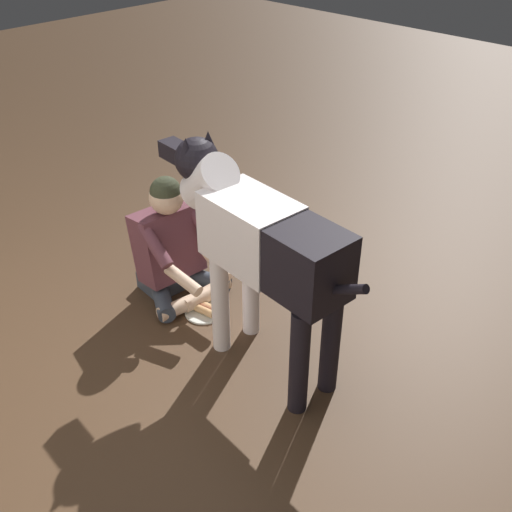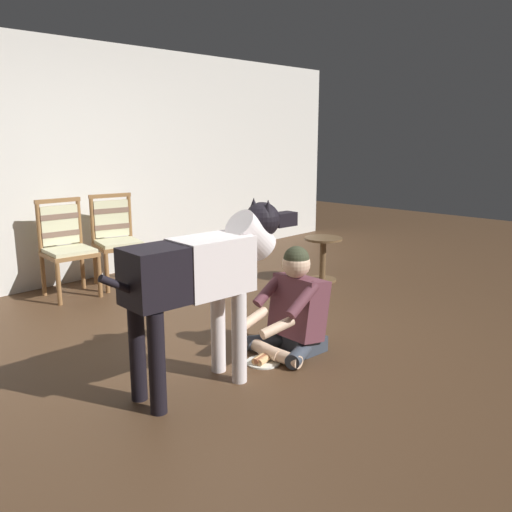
% 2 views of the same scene
% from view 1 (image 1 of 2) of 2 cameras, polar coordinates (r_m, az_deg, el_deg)
% --- Properties ---
extents(ground_plane, '(15.95, 15.95, 0.00)m').
position_cam_1_polar(ground_plane, '(3.66, -10.16, -8.39)').
color(ground_plane, '#4B3320').
extents(person_sitting_on_floor, '(0.66, 0.58, 0.82)m').
position_cam_1_polar(person_sitting_on_floor, '(3.88, -7.82, 0.75)').
color(person_sitting_on_floor, '#363D49').
rests_on(person_sitting_on_floor, ground).
extents(large_dog, '(1.50, 0.38, 1.19)m').
position_cam_1_polar(large_dog, '(3.09, 0.19, 1.40)').
color(large_dog, silver).
rests_on(large_dog, ground).
extents(hot_dog_on_plate, '(0.25, 0.25, 0.06)m').
position_cam_1_polar(hot_dog_on_plate, '(3.85, -4.89, -4.97)').
color(hot_dog_on_plate, white).
rests_on(hot_dog_on_plate, ground).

